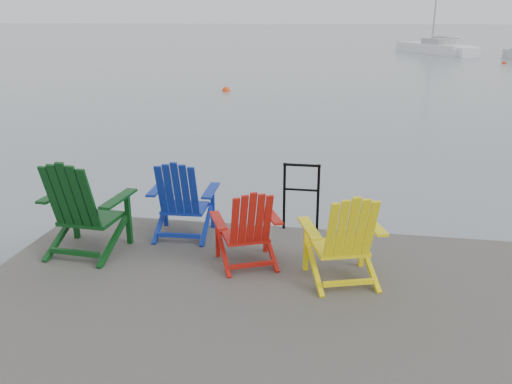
% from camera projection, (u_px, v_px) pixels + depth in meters
% --- Properties ---
extents(ground, '(400.00, 400.00, 0.00)m').
position_uv_depth(ground, '(247.00, 374.00, 5.08)').
color(ground, gray).
rests_on(ground, ground).
extents(dock, '(6.00, 5.00, 1.40)m').
position_uv_depth(dock, '(247.00, 342.00, 4.97)').
color(dock, '#2F2C29').
rests_on(dock, ground).
extents(handrail, '(0.48, 0.04, 0.90)m').
position_uv_depth(handrail, '(301.00, 190.00, 7.00)').
color(handrail, black).
rests_on(handrail, dock).
extents(chair_green, '(0.97, 0.91, 1.17)m').
position_uv_depth(chair_green, '(83.00, 206.00, 6.28)').
color(chair_green, '#0A3811').
rests_on(chair_green, dock).
extents(chair_blue, '(0.85, 0.79, 1.03)m').
position_uv_depth(chair_blue, '(182.00, 198.00, 6.80)').
color(chair_blue, navy).
rests_on(chair_blue, dock).
extents(chair_red, '(0.90, 0.86, 0.92)m').
position_uv_depth(chair_red, '(248.00, 227.00, 6.02)').
color(chair_red, '#B3150D').
rests_on(chair_red, dock).
extents(chair_yellow, '(0.96, 0.92, 1.02)m').
position_uv_depth(chair_yellow, '(344.00, 237.00, 5.61)').
color(chair_yellow, yellow).
rests_on(chair_yellow, dock).
extents(sailboat_near, '(6.00, 9.25, 12.48)m').
position_uv_depth(sailboat_near, '(435.00, 49.00, 47.23)').
color(sailboat_near, white).
rests_on(sailboat_near, ground).
extents(buoy_b, '(0.37, 0.37, 0.37)m').
position_uv_depth(buoy_b, '(226.00, 91.00, 23.86)').
color(buoy_b, '#EE420E').
rests_on(buoy_b, ground).
extents(buoy_d, '(0.32, 0.32, 0.32)m').
position_uv_depth(buoy_d, '(504.00, 64.00, 37.24)').
color(buoy_d, red).
rests_on(buoy_d, ground).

